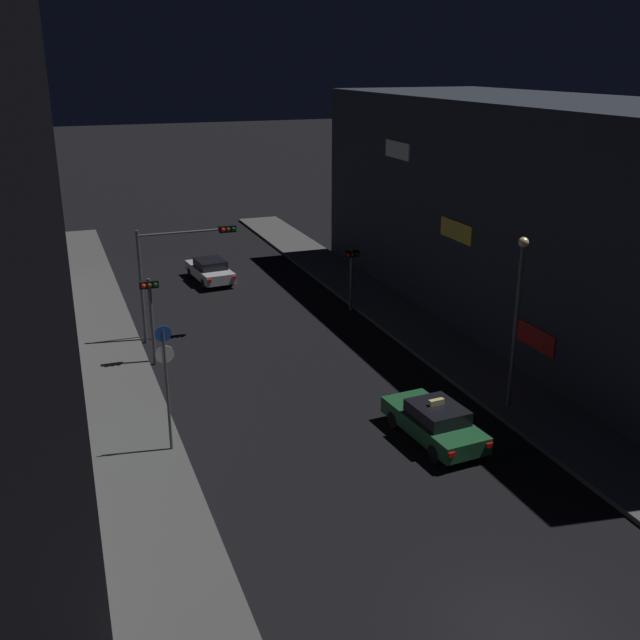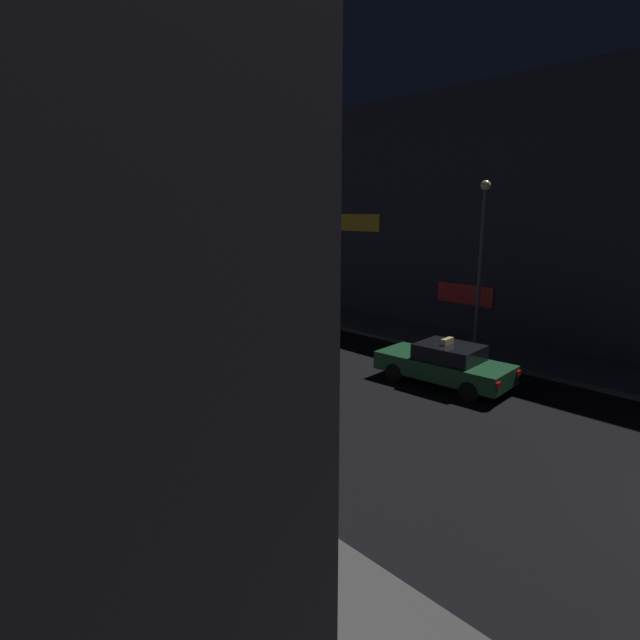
# 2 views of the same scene
# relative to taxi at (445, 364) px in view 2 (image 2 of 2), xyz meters

# --- Properties ---
(sidewalk_left) EXTENTS (3.24, 50.14, 0.18)m
(sidewalk_left) POSITION_rel_taxi_xyz_m (-10.07, 14.04, -0.65)
(sidewalk_left) COLOR #4C4C4C
(sidewalk_left) RESTS_ON ground_plane
(sidewalk_right) EXTENTS (3.24, 50.14, 0.18)m
(sidewalk_right) POSITION_rel_taxi_xyz_m (4.70, 14.04, -0.65)
(sidewalk_right) COLOR #4C4C4C
(sidewalk_right) RESTS_ON ground_plane
(building_facade_right) EXTENTS (10.57, 32.80, 11.01)m
(building_facade_right) POSITION_rel_taxi_xyz_m (11.57, 9.73, 4.77)
(building_facade_right) COLOR #282D38
(building_facade_right) RESTS_ON ground_plane
(taxi) EXTENTS (2.12, 4.57, 1.62)m
(taxi) POSITION_rel_taxi_xyz_m (0.00, 0.00, 0.00)
(taxi) COLOR #1E512D
(taxi) RESTS_ON ground_plane
(far_car) EXTENTS (2.23, 4.60, 1.42)m
(far_car) POSITION_rel_taxi_xyz_m (-3.05, 22.36, -0.00)
(far_car) COLOR #B7B7BC
(far_car) RESTS_ON ground_plane
(traffic_light_overhead) EXTENTS (4.68, 0.42, 5.46)m
(traffic_light_overhead) POSITION_rel_taxi_xyz_m (-6.44, 13.29, 3.23)
(traffic_light_overhead) COLOR #47474C
(traffic_light_overhead) RESTS_ON ground_plane
(traffic_light_left_kerb) EXTENTS (0.80, 0.42, 3.96)m
(traffic_light_left_kerb) POSITION_rel_taxi_xyz_m (-8.20, 10.43, 2.09)
(traffic_light_left_kerb) COLOR #47474C
(traffic_light_left_kerb) RESTS_ON ground_plane
(traffic_light_right_kerb) EXTENTS (0.80, 0.42, 3.39)m
(traffic_light_right_kerb) POSITION_rel_taxi_xyz_m (2.84, 14.31, 1.72)
(traffic_light_right_kerb) COLOR #47474C
(traffic_light_right_kerb) RESTS_ON ground_plane
(sign_pole_left) EXTENTS (0.62, 0.10, 4.49)m
(sign_pole_left) POSITION_rel_taxi_xyz_m (-8.87, 2.34, 2.14)
(sign_pole_left) COLOR #47474C
(sign_pole_left) RESTS_ON sidewalk_left
(street_lamp_near_block) EXTENTS (0.38, 0.38, 6.64)m
(street_lamp_near_block) POSITION_rel_taxi_xyz_m (3.87, 1.13, 3.41)
(street_lamp_near_block) COLOR #47474C
(street_lamp_near_block) RESTS_ON sidewalk_right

